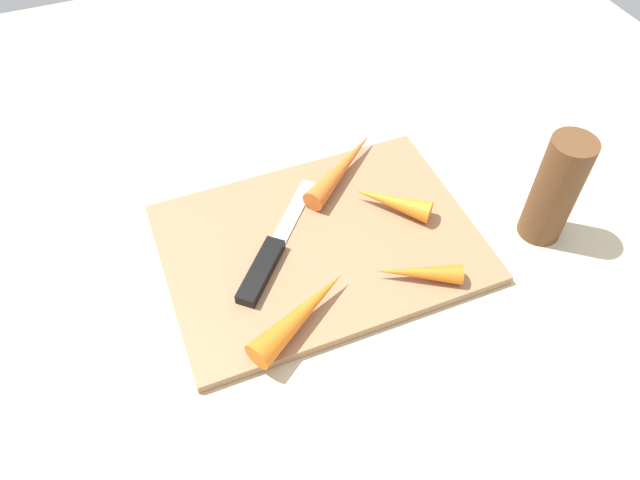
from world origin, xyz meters
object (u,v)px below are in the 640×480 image
(knife, at_px, (266,262))
(cutting_board, at_px, (320,243))
(pepper_grinder, at_px, (555,190))
(carrot_shortest, at_px, (419,273))
(carrot_short, at_px, (392,201))
(carrot_longest, at_px, (342,167))
(carrot_long, at_px, (301,314))

(knife, bearing_deg, cutting_board, -38.68)
(pepper_grinder, bearing_deg, carrot_shortest, 5.65)
(knife, bearing_deg, carrot_short, -39.89)
(carrot_longest, relative_size, pepper_grinder, 1.04)
(knife, xyz_separation_m, carrot_short, (-0.17, -0.03, 0.01))
(cutting_board, bearing_deg, knife, 10.01)
(knife, height_order, carrot_short, carrot_short)
(pepper_grinder, bearing_deg, knife, -10.92)
(knife, xyz_separation_m, carrot_shortest, (-0.15, 0.08, 0.01))
(knife, bearing_deg, carrot_longest, -11.66)
(carrot_short, height_order, pepper_grinder, pepper_grinder)
(carrot_shortest, xyz_separation_m, carrot_short, (-0.02, -0.11, 0.00))
(carrot_short, relative_size, pepper_grinder, 0.68)
(cutting_board, xyz_separation_m, carrot_long, (0.06, 0.10, 0.02))
(carrot_shortest, height_order, pepper_grinder, pepper_grinder)
(pepper_grinder, bearing_deg, carrot_short, -29.69)
(carrot_long, bearing_deg, pepper_grinder, -23.86)
(cutting_board, bearing_deg, carrot_longest, -126.30)
(carrot_short, bearing_deg, carrot_long, 79.78)
(pepper_grinder, bearing_deg, carrot_long, 3.98)
(knife, distance_m, carrot_short, 0.17)
(cutting_board, distance_m, pepper_grinder, 0.27)
(carrot_longest, bearing_deg, knife, -179.83)
(knife, height_order, carrot_long, carrot_long)
(carrot_shortest, bearing_deg, carrot_short, -75.42)
(carrot_shortest, relative_size, pepper_grinder, 0.67)
(cutting_board, distance_m, carrot_long, 0.12)
(cutting_board, height_order, carrot_short, carrot_short)
(carrot_longest, bearing_deg, carrot_shortest, -122.95)
(carrot_longest, bearing_deg, carrot_long, -160.77)
(cutting_board, distance_m, carrot_shortest, 0.12)
(cutting_board, distance_m, carrot_short, 0.10)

